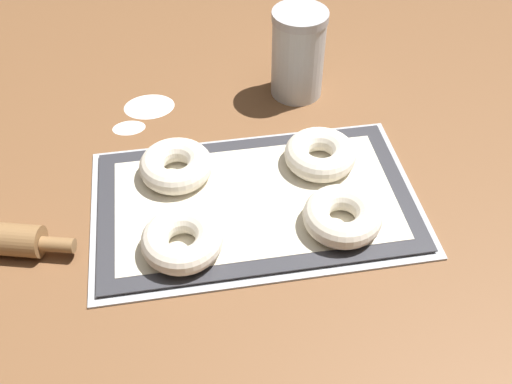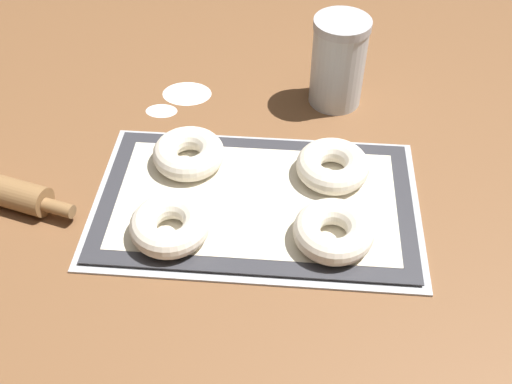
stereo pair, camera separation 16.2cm
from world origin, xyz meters
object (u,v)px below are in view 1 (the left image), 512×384
bagel_front_left (182,240)px  bagel_front_right (342,216)px  bagel_back_right (320,154)px  flour_canister (298,54)px  bagel_back_left (176,166)px  baking_tray (256,204)px

bagel_front_left → bagel_front_right: 0.25m
bagel_back_right → flour_canister: (0.01, 0.22, 0.06)m
bagel_front_left → flour_canister: bearing=56.0°
bagel_front_right → flour_canister: size_ratio=0.70×
bagel_back_left → bagel_back_right: size_ratio=1.00×
bagel_front_right → flour_canister: flour_canister is taller
baking_tray → bagel_front_right: (0.12, -0.07, 0.03)m
bagel_front_left → bagel_front_right: (0.25, 0.01, 0.00)m
bagel_front_right → flour_canister: 0.37m
bagel_front_left → baking_tray: bearing=33.0°
bagel_back_left → bagel_front_left: bearing=-90.9°
bagel_front_left → bagel_back_left: 0.16m
baking_tray → flour_canister: 0.33m
baking_tray → bagel_front_left: (-0.12, -0.08, 0.03)m
bagel_front_left → bagel_back_left: same height
baking_tray → bagel_back_right: 0.14m
bagel_back_left → flour_canister: bearing=40.3°
baking_tray → bagel_front_left: bagel_front_left is taller
bagel_front_left → bagel_back_left: size_ratio=1.00×
baking_tray → bagel_front_left: bearing=-147.0°
bagel_back_right → bagel_back_left: bearing=177.3°
baking_tray → bagel_back_left: bagel_back_left is taller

